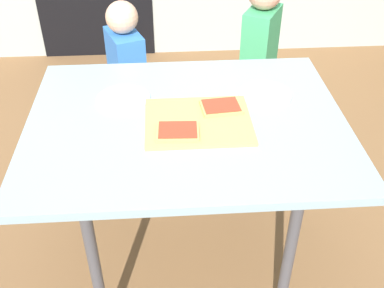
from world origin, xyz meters
name	(u,v)px	position (x,y,z in m)	size (l,w,h in m)	color
ground_plane	(188,257)	(0.00, 0.00, 0.00)	(16.00, 16.00, 0.00)	brown
dining_table	(187,134)	(0.00, 0.00, 0.71)	(1.17, 0.93, 0.78)	#91AEB6
cutting_board	(198,121)	(0.04, -0.03, 0.79)	(0.38, 0.32, 0.01)	tan
pizza_slice_far_right	(221,107)	(0.13, 0.04, 0.80)	(0.16, 0.13, 0.01)	#E2AE5D
pizza_slice_near_left	(178,131)	(-0.04, -0.11, 0.80)	(0.15, 0.12, 0.01)	#E2AE5D
plate_white_right	(265,94)	(0.32, 0.15, 0.78)	(0.21, 0.21, 0.01)	silver
plate_white_left	(123,99)	(-0.24, 0.15, 0.78)	(0.21, 0.21, 0.01)	white
child_left	(128,81)	(-0.26, 0.72, 0.55)	(0.21, 0.27, 0.97)	#374161
child_right	(259,59)	(0.43, 0.81, 0.61)	(0.24, 0.28, 1.05)	#472B5C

